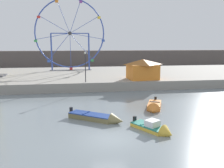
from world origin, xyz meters
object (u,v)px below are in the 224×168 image
at_px(motorboat_mustard_yellow, 155,129).
at_px(promenade_lamp_near, 85,63).
at_px(motorboat_olive_wood, 99,118).
at_px(carnival_booth_orange_canopy, 143,69).
at_px(motorboat_orange_hull, 154,107).
at_px(ferris_wheel_blue_frame, 70,34).

distance_m(motorboat_mustard_yellow, promenade_lamp_near, 17.31).
distance_m(motorboat_olive_wood, carnival_booth_orange_canopy, 16.82).
distance_m(motorboat_orange_hull, carnival_booth_orange_canopy, 12.27).
height_order(motorboat_mustard_yellow, motorboat_olive_wood, motorboat_olive_wood).
bearing_deg(motorboat_orange_hull, motorboat_olive_wood, -42.66).
distance_m(motorboat_mustard_yellow, motorboat_orange_hull, 6.35).
height_order(motorboat_olive_wood, ferris_wheel_blue_frame, ferris_wheel_blue_frame).
relative_size(motorboat_orange_hull, ferris_wheel_blue_frame, 0.30).
height_order(motorboat_orange_hull, ferris_wheel_blue_frame, ferris_wheel_blue_frame).
bearing_deg(promenade_lamp_near, carnival_booth_orange_canopy, 10.72).
bearing_deg(carnival_booth_orange_canopy, motorboat_olive_wood, -124.05).
xyz_separation_m(ferris_wheel_blue_frame, promenade_lamp_near, (2.26, -15.14, -4.23)).
bearing_deg(motorboat_mustard_yellow, promenade_lamp_near, 164.43).
distance_m(carnival_booth_orange_canopy, promenade_lamp_near, 8.80).
xyz_separation_m(motorboat_orange_hull, motorboat_olive_wood, (-5.90, -2.78, 0.01)).
bearing_deg(motorboat_mustard_yellow, ferris_wheel_blue_frame, 160.92).
height_order(motorboat_orange_hull, carnival_booth_orange_canopy, carnival_booth_orange_canopy).
distance_m(motorboat_orange_hull, ferris_wheel_blue_frame, 27.97).
bearing_deg(motorboat_orange_hull, motorboat_mustard_yellow, 4.82).
height_order(motorboat_mustard_yellow, ferris_wheel_blue_frame, ferris_wheel_blue_frame).
height_order(motorboat_olive_wood, promenade_lamp_near, promenade_lamp_near).
xyz_separation_m(motorboat_olive_wood, carnival_booth_orange_canopy, (7.97, 14.59, 2.57)).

